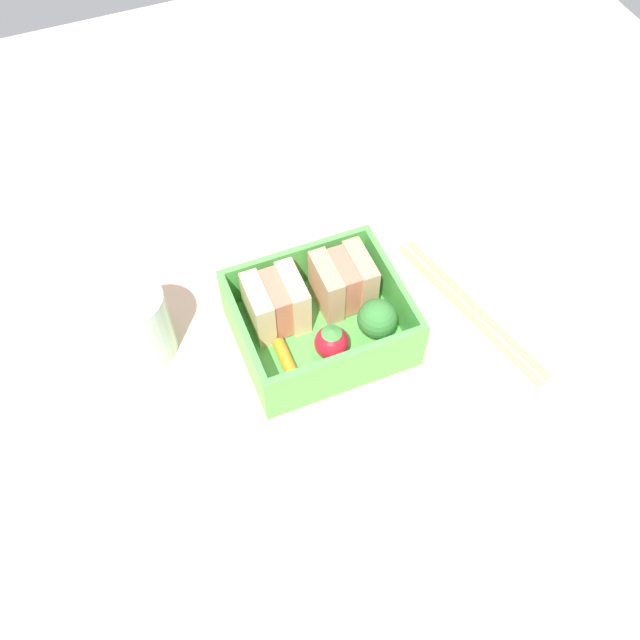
% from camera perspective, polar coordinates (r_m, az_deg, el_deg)
% --- Properties ---
extents(ground_plane, '(1.20, 1.20, 0.02)m').
position_cam_1_polar(ground_plane, '(0.69, 0.00, -1.75)').
color(ground_plane, beige).
extents(bento_tray, '(0.15, 0.13, 0.01)m').
position_cam_1_polar(bento_tray, '(0.67, 0.00, -1.01)').
color(bento_tray, '#54B64B').
rests_on(bento_tray, ground_plane).
extents(bento_rim, '(0.15, 0.13, 0.05)m').
position_cam_1_polar(bento_rim, '(0.65, 0.00, 0.45)').
color(bento_rim, '#54B64B').
rests_on(bento_rim, bento_tray).
extents(sandwich_left, '(0.05, 0.05, 0.05)m').
position_cam_1_polar(sandwich_left, '(0.65, -3.56, 1.36)').
color(sandwich_left, beige).
rests_on(sandwich_left, bento_tray).
extents(sandwich_center_left, '(0.05, 0.05, 0.05)m').
position_cam_1_polar(sandwich_center_left, '(0.67, 1.86, 3.11)').
color(sandwich_center_left, tan).
rests_on(sandwich_center_left, bento_tray).
extents(carrot_stick_far_left, '(0.01, 0.05, 0.01)m').
position_cam_1_polar(carrot_stick_far_left, '(0.64, -2.66, -3.36)').
color(carrot_stick_far_left, orange).
rests_on(carrot_stick_far_left, bento_tray).
extents(strawberry_far_left, '(0.03, 0.03, 0.04)m').
position_cam_1_polar(strawberry_far_left, '(0.64, 1.02, -1.75)').
color(strawberry_far_left, red).
rests_on(strawberry_far_left, bento_tray).
extents(broccoli_floret, '(0.04, 0.04, 0.05)m').
position_cam_1_polar(broccoli_floret, '(0.64, 4.61, 0.04)').
color(broccoli_floret, '#8AC662').
rests_on(broccoli_floret, bento_tray).
extents(chopstick_pair, '(0.06, 0.20, 0.01)m').
position_cam_1_polar(chopstick_pair, '(0.71, 11.98, 1.00)').
color(chopstick_pair, tan).
rests_on(chopstick_pair, ground_plane).
extents(drinking_glass, '(0.06, 0.06, 0.08)m').
position_cam_1_polar(drinking_glass, '(0.66, -14.35, -0.31)').
color(drinking_glass, silver).
rests_on(drinking_glass, ground_plane).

